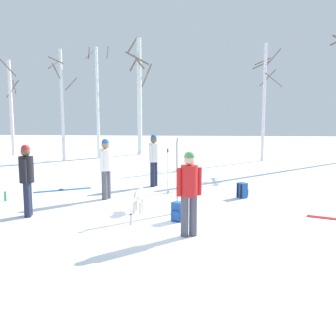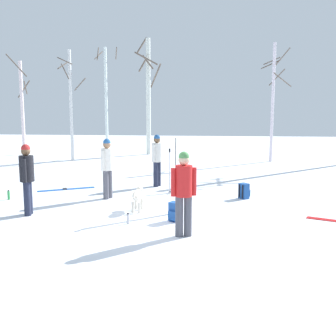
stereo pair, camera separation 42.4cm
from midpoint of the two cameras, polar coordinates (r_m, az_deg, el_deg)
The scene contains 18 objects.
ground_plane at distance 9.17m, azimuth -3.42°, elevation -7.66°, with size 60.00×60.00×0.00m, color white.
person_0 at distance 13.14m, azimuth -0.65°, elevation 1.59°, with size 0.34×0.49×1.72m.
person_1 at distance 11.41m, azimuth -7.61°, elevation 0.49°, with size 0.34×0.49×1.72m.
person_2 at distance 7.93m, azimuth 3.79°, elevation -2.91°, with size 0.50×0.34×1.72m.
person_3 at distance 10.05m, azimuth -18.37°, elevation -0.93°, with size 0.34×0.51×1.72m.
dog at distance 10.03m, azimuth -3.16°, elevation -3.97°, with size 0.23×0.90×0.57m.
ski_pair_planted_0 at distance 9.75m, azimuth 2.35°, elevation -1.16°, with size 0.05×0.27×1.85m.
ski_pair_lying_0 at distance 13.09m, azimuth -13.41°, elevation -2.97°, with size 1.63×1.01×0.05m.
ski_poles_0 at distance 11.91m, azimuth 1.25°, elevation -0.29°, with size 0.07×0.23×1.38m.
backpack_0 at distance 9.15m, azimuth 2.36°, elevation -6.29°, with size 0.32×0.34×0.44m.
backpack_1 at distance 11.68m, azimuth 11.84°, elevation -3.25°, with size 0.34×0.34×0.44m.
water_bottle_0 at distance 8.98m, azimuth -4.37°, elevation -7.25°, with size 0.07×0.07×0.25m.
water_bottle_1 at distance 12.09m, azimuth -20.86°, elevation -3.65°, with size 0.07×0.07×0.27m.
birch_tree_0 at distance 23.83m, azimuth -19.62°, elevation 8.33°, with size 1.11×1.01×5.49m.
birch_tree_1 at distance 20.33m, azimuth -13.12°, elevation 8.98°, with size 1.31×1.29×5.39m.
birch_tree_2 at distance 21.10m, azimuth -8.25°, elevation 9.52°, with size 1.22×1.15×5.70m.
birch_tree_3 at distance 22.67m, azimuth -2.29°, elevation 10.57°, with size 1.41×1.43×6.55m.
birch_tree_4 at distance 20.16m, azimuth 15.37°, elevation 9.43°, with size 1.40×1.57×5.66m.
Camera 2 is at (1.69, -8.67, 2.53)m, focal length 42.69 mm.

